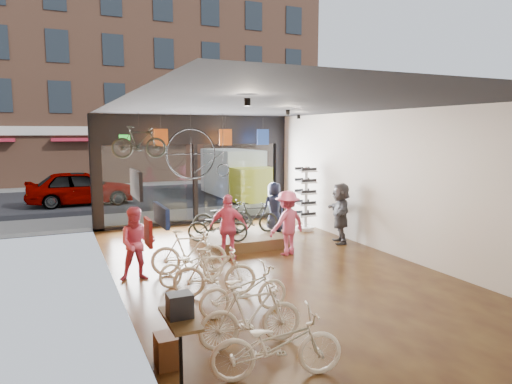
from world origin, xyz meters
TOP-DOWN VIEW (x-y plane):
  - ground_plane at (0.00, 0.00)m, footprint 7.00×12.00m
  - ceiling at (0.00, 0.00)m, footprint 7.00×12.00m
  - wall_left at (-3.52, 0.00)m, footprint 0.04×12.00m
  - wall_right at (3.52, 0.00)m, footprint 0.04×12.00m
  - wall_back at (0.00, -6.02)m, footprint 7.00×0.04m
  - storefront at (0.00, 6.00)m, footprint 7.00×0.26m
  - exit_sign at (-2.40, 5.88)m, footprint 0.35×0.06m
  - street_road at (0.00, 15.00)m, footprint 30.00×18.00m
  - sidewalk_near at (0.00, 7.20)m, footprint 30.00×2.40m
  - sidewalk_far at (0.00, 19.00)m, footprint 30.00×2.00m
  - opposite_building at (0.00, 21.50)m, footprint 26.00×5.00m
  - street_car at (-3.49, 12.00)m, footprint 4.55×1.83m
  - box_truck at (3.71, 11.00)m, footprint 1.98×5.95m
  - floor_bike_0 at (-2.03, -4.50)m, footprint 1.86×1.02m
  - floor_bike_1 at (-1.98, -3.54)m, footprint 1.66×0.58m
  - floor_bike_2 at (-1.61, -2.36)m, footprint 1.69×0.61m
  - floor_bike_3 at (-1.79, -1.32)m, footprint 1.70×0.84m
  - floor_bike_4 at (-1.97, -0.37)m, footprint 1.63×0.85m
  - floor_bike_5 at (-1.86, 0.28)m, footprint 1.79×0.84m
  - display_platform at (0.16, 2.28)m, footprint 2.40×1.80m
  - display_bike_left at (-0.64, 1.78)m, footprint 1.70×1.17m
  - display_bike_mid at (0.65, 2.38)m, footprint 1.56×0.68m
  - display_bike_right at (-0.14, 2.78)m, footprint 1.84×0.80m
  - customer_1 at (-3.00, 0.34)m, footprint 0.86×0.72m
  - customer_2 at (-0.63, 0.99)m, footprint 1.05×0.86m
  - customer_3 at (0.97, 0.86)m, footprint 1.23×0.90m
  - customer_4 at (1.90, 3.50)m, footprint 0.82×0.56m
  - customer_5 at (3.00, 1.38)m, footprint 1.16×1.71m
  - sunglasses_rack at (2.95, 3.33)m, footprint 0.67×0.57m
  - wall_merch at (-3.38, -3.50)m, footprint 0.40×2.40m
  - penny_farthing at (-0.29, 4.26)m, footprint 2.00×0.06m
  - hung_bike at (-2.22, 4.20)m, footprint 1.62×0.60m
  - jersey_left at (-1.35, 5.20)m, footprint 0.45×0.03m
  - jersey_mid at (0.87, 5.20)m, footprint 0.45×0.03m
  - jersey_right at (2.28, 5.20)m, footprint 0.45×0.03m

SIDE VIEW (x-z plane):
  - ground_plane at x=0.00m, z-range -0.04..0.00m
  - street_road at x=0.00m, z-range -0.02..0.00m
  - sidewalk_near at x=0.00m, z-range 0.00..0.12m
  - sidewalk_far at x=0.00m, z-range 0.00..0.12m
  - display_platform at x=0.16m, z-range 0.00..0.30m
  - floor_bike_4 at x=-1.97m, z-range 0.00..0.81m
  - floor_bike_2 at x=-1.61m, z-range 0.00..0.88m
  - floor_bike_0 at x=-2.03m, z-range 0.00..0.93m
  - floor_bike_1 at x=-1.98m, z-range 0.00..0.98m
  - floor_bike_3 at x=-1.79m, z-range 0.00..0.98m
  - floor_bike_5 at x=-1.86m, z-range 0.00..1.03m
  - display_bike_left at x=-0.64m, z-range 0.30..1.14m
  - display_bike_mid at x=0.65m, z-range 0.30..1.21m
  - display_bike_right at x=-0.14m, z-range 0.30..1.24m
  - street_car at x=-3.49m, z-range 0.00..1.55m
  - customer_1 at x=-3.00m, z-range 0.00..1.62m
  - customer_4 at x=1.90m, z-range 0.00..1.63m
  - customer_2 at x=-0.63m, z-range 0.00..1.68m
  - customer_3 at x=0.97m, z-range 0.00..1.71m
  - customer_5 at x=3.00m, z-range 0.00..1.77m
  - sunglasses_rack at x=2.95m, z-range 0.00..2.10m
  - box_truck at x=3.71m, z-range 0.00..2.35m
  - wall_merch at x=-3.38m, z-range 0.00..2.60m
  - wall_left at x=-3.52m, z-range 0.00..3.80m
  - wall_right at x=3.52m, z-range 0.00..3.80m
  - wall_back at x=0.00m, z-range 0.00..3.80m
  - storefront at x=0.00m, z-range 0.00..3.80m
  - penny_farthing at x=-0.29m, z-range 1.70..3.30m
  - hung_bike at x=-2.22m, z-range 2.45..3.40m
  - exit_sign at x=-2.40m, z-range 2.96..3.14m
  - jersey_left at x=-1.35m, z-range 2.77..3.32m
  - jersey_mid at x=0.87m, z-range 2.77..3.32m
  - jersey_right at x=2.28m, z-range 2.77..3.32m
  - ceiling at x=0.00m, z-range 3.80..3.84m
  - opposite_building at x=0.00m, z-range 0.00..14.00m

